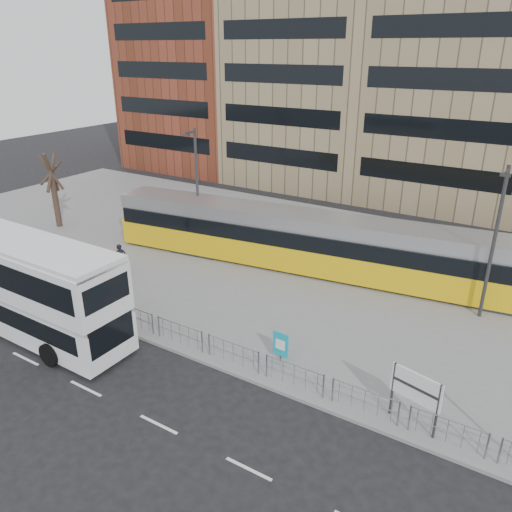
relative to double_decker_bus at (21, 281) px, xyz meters
The scene contains 15 objects.
ground 8.83m from the double_decker_bus, 15.43° to the left, with size 120.00×120.00×0.00m, color black.
plaza 16.59m from the double_decker_bus, 60.30° to the left, with size 64.00×24.00×0.15m, color slate.
kerb 8.82m from the double_decker_bus, 15.76° to the left, with size 64.00×0.25×0.17m, color gray.
building_row 39.14m from the double_decker_bus, 75.17° to the left, with size 70.40×18.40×31.20m.
pedestrian_barrier 10.62m from the double_decker_bus, 15.15° to the left, with size 32.07×0.07×1.10m.
road_markings 9.65m from the double_decker_bus, 10.91° to the right, with size 62.00×0.12×0.01m, color white.
double_decker_bus is the anchor object (origin of this frame).
tram 17.51m from the double_decker_bus, 52.73° to the left, with size 30.40×6.77×3.57m.
station_sign 18.40m from the double_decker_bus, ahead, with size 1.93×0.55×2.26m.
ad_panel 12.82m from the double_decker_bus, 18.40° to the left, with size 0.77×0.11×1.44m.
pedestrian 7.30m from the double_decker_bus, 96.99° to the left, with size 0.66×0.44×1.82m, color black.
traffic_light_west 2.88m from the double_decker_bus, 75.51° to the left, with size 0.22×0.24×3.10m.
lamp_post_west 13.34m from the double_decker_bus, 88.42° to the left, with size 0.45×1.04×8.06m.
lamp_post_east 22.91m from the double_decker_bus, 34.46° to the left, with size 0.45×1.04×7.88m.
bare_tree 15.93m from the double_decker_bus, 136.89° to the left, with size 4.97×4.97×8.13m.
Camera 1 is at (12.88, -14.53, 13.02)m, focal length 35.00 mm.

